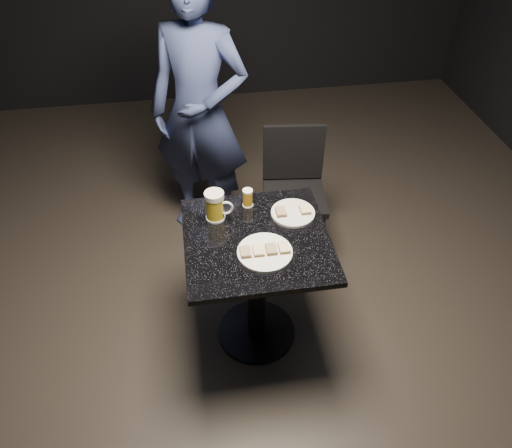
# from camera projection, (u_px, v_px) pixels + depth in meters

# --- Properties ---
(floor) EXTENTS (6.00, 6.00, 0.00)m
(floor) POSITION_uv_depth(u_px,v_px,m) (257.00, 332.00, 2.89)
(floor) COLOR black
(floor) RESTS_ON ground
(room_shell) EXTENTS (6.00, 6.00, 6.00)m
(room_shell) POSITION_uv_depth(u_px,v_px,m) (257.00, 0.00, 1.68)
(room_shell) COLOR black
(room_shell) RESTS_ON ground
(plate_large) EXTENTS (0.26, 0.26, 0.01)m
(plate_large) POSITION_uv_depth(u_px,v_px,m) (265.00, 252.00, 2.31)
(plate_large) COLOR white
(plate_large) RESTS_ON table
(plate_small) EXTENTS (0.22, 0.22, 0.01)m
(plate_small) POSITION_uv_depth(u_px,v_px,m) (293.00, 213.00, 2.52)
(plate_small) COLOR silver
(plate_small) RESTS_ON table
(patron) EXTENTS (0.76, 0.65, 1.75)m
(patron) POSITION_uv_depth(u_px,v_px,m) (199.00, 113.00, 3.07)
(patron) COLOR navy
(patron) RESTS_ON floor
(table) EXTENTS (0.70, 0.70, 0.75)m
(table) POSITION_uv_depth(u_px,v_px,m) (257.00, 272.00, 2.56)
(table) COLOR black
(table) RESTS_ON floor
(beer_mug) EXTENTS (0.14, 0.10, 0.16)m
(beer_mug) POSITION_uv_depth(u_px,v_px,m) (215.00, 206.00, 2.45)
(beer_mug) COLOR silver
(beer_mug) RESTS_ON table
(beer_tumbler) EXTENTS (0.06, 0.06, 0.10)m
(beer_tumbler) POSITION_uv_depth(u_px,v_px,m) (248.00, 198.00, 2.55)
(beer_tumbler) COLOR white
(beer_tumbler) RESTS_ON table
(chair) EXTENTS (0.42, 0.42, 0.86)m
(chair) POSITION_uv_depth(u_px,v_px,m) (294.00, 185.00, 3.13)
(chair) COLOR black
(chair) RESTS_ON floor
(canapes_on_plate_large) EXTENTS (0.23, 0.07, 0.02)m
(canapes_on_plate_large) POSITION_uv_depth(u_px,v_px,m) (265.00, 250.00, 2.30)
(canapes_on_plate_large) COLOR #4C3521
(canapes_on_plate_large) RESTS_ON plate_large
(canapes_on_plate_small) EXTENTS (0.17, 0.07, 0.02)m
(canapes_on_plate_small) POSITION_uv_depth(u_px,v_px,m) (293.00, 211.00, 2.51)
(canapes_on_plate_small) COLOR #4C3521
(canapes_on_plate_small) RESTS_ON plate_small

